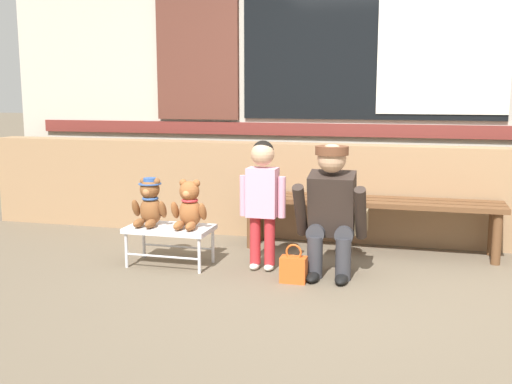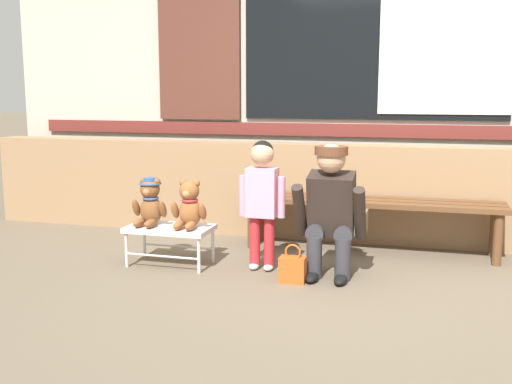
# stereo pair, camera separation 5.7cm
# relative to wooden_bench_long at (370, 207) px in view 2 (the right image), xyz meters

# --- Properties ---
(ground_plane) EXTENTS (60.00, 60.00, 0.00)m
(ground_plane) POSITION_rel_wooden_bench_long_xyz_m (-0.09, -1.06, -0.37)
(ground_plane) COLOR brown
(brick_low_wall) EXTENTS (7.28, 0.25, 0.85)m
(brick_low_wall) POSITION_rel_wooden_bench_long_xyz_m (-0.09, 0.37, 0.05)
(brick_low_wall) COLOR #997551
(brick_low_wall) RESTS_ON ground
(shop_facade) EXTENTS (7.43, 0.26, 3.76)m
(shop_facade) POSITION_rel_wooden_bench_long_xyz_m (-0.08, 0.88, 1.51)
(shop_facade) COLOR #B7B2A3
(shop_facade) RESTS_ON ground
(wooden_bench_long) EXTENTS (2.10, 0.40, 0.44)m
(wooden_bench_long) POSITION_rel_wooden_bench_long_xyz_m (0.00, 0.00, 0.00)
(wooden_bench_long) COLOR brown
(wooden_bench_long) RESTS_ON ground
(small_display_bench) EXTENTS (0.64, 0.36, 0.30)m
(small_display_bench) POSITION_rel_wooden_bench_long_xyz_m (-1.42, -0.80, -0.11)
(small_display_bench) COLOR silver
(small_display_bench) RESTS_ON ground
(teddy_bear_with_hat) EXTENTS (0.28, 0.27, 0.36)m
(teddy_bear_with_hat) POSITION_rel_wooden_bench_long_xyz_m (-1.58, -0.80, 0.10)
(teddy_bear_with_hat) COLOR brown
(teddy_bear_with_hat) RESTS_ON small_display_bench
(teddy_bear_plain) EXTENTS (0.28, 0.26, 0.36)m
(teddy_bear_plain) POSITION_rel_wooden_bench_long_xyz_m (-1.26, -0.80, 0.09)
(teddy_bear_plain) COLOR #93562D
(teddy_bear_plain) RESTS_ON small_display_bench
(child_standing) EXTENTS (0.35, 0.18, 0.96)m
(child_standing) POSITION_rel_wooden_bench_long_xyz_m (-0.72, -0.72, 0.22)
(child_standing) COLOR #B7282D
(child_standing) RESTS_ON ground
(adult_crouching) EXTENTS (0.50, 0.49, 0.95)m
(adult_crouching) POSITION_rel_wooden_bench_long_xyz_m (-0.20, -0.75, 0.11)
(adult_crouching) COLOR #333338
(adult_crouching) RESTS_ON ground
(handbag_on_ground) EXTENTS (0.18, 0.11, 0.27)m
(handbag_on_ground) POSITION_rel_wooden_bench_long_xyz_m (-0.43, -0.97, -0.28)
(handbag_on_ground) COLOR #DB561E
(handbag_on_ground) RESTS_ON ground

